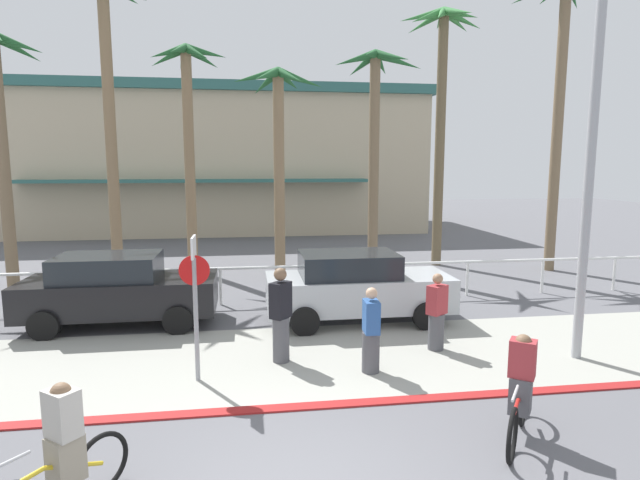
# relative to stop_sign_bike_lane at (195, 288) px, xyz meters

# --- Properties ---
(ground_plane) EXTENTS (80.00, 80.00, 0.00)m
(ground_plane) POSITION_rel_stop_sign_bike_lane_xyz_m (1.34, 6.54, -1.68)
(ground_plane) COLOR #5B5B60
(sidewalk_strip) EXTENTS (44.00, 4.00, 0.02)m
(sidewalk_strip) POSITION_rel_stop_sign_bike_lane_xyz_m (1.34, 0.74, -1.67)
(sidewalk_strip) COLOR #9E9E93
(sidewalk_strip) RESTS_ON ground
(curb_paint) EXTENTS (44.00, 0.24, 0.03)m
(curb_paint) POSITION_rel_stop_sign_bike_lane_xyz_m (1.34, -1.26, -1.66)
(curb_paint) COLOR maroon
(curb_paint) RESTS_ON ground
(building_backdrop) EXTENTS (25.56, 12.07, 8.06)m
(building_backdrop) POSITION_rel_stop_sign_bike_lane_xyz_m (-1.55, 23.87, 2.37)
(building_backdrop) COLOR #BCAD8E
(building_backdrop) RESTS_ON ground
(rail_fence) EXTENTS (25.88, 0.08, 1.04)m
(rail_fence) POSITION_rel_stop_sign_bike_lane_xyz_m (1.34, 5.04, -0.84)
(rail_fence) COLOR white
(rail_fence) RESTS_ON ground
(stop_sign_bike_lane) EXTENTS (0.52, 0.56, 2.56)m
(stop_sign_bike_lane) POSITION_rel_stop_sign_bike_lane_xyz_m (0.00, 0.00, 0.00)
(stop_sign_bike_lane) COLOR gray
(stop_sign_bike_lane) RESTS_ON ground
(streetlight_curb) EXTENTS (0.24, 2.54, 7.50)m
(streetlight_curb) POSITION_rel_stop_sign_bike_lane_xyz_m (7.25, -0.17, 2.60)
(streetlight_curb) COLOR #9EA0A5
(streetlight_curb) RESTS_ON ground
(palm_tree_1) EXTENTS (3.03, 3.33, 9.53)m
(palm_tree_1) POSITION_rel_stop_sign_bike_lane_xyz_m (-3.45, 8.94, 5.18)
(palm_tree_1) COLOR #846B4C
(palm_tree_1) RESTS_ON ground
(palm_tree_2) EXTENTS (2.74, 3.24, 7.85)m
(palm_tree_2) POSITION_rel_stop_sign_bike_lane_xyz_m (-1.03, 9.85, 4.05)
(palm_tree_2) COLOR #846B4C
(palm_tree_2) RESTS_ON ground
(palm_tree_3) EXTENTS (2.98, 2.93, 6.92)m
(palm_tree_3) POSITION_rel_stop_sign_bike_lane_xyz_m (1.99, 8.49, 3.34)
(palm_tree_3) COLOR #846B4C
(palm_tree_3) RESTS_ON ground
(palm_tree_4) EXTENTS (3.12, 2.76, 7.67)m
(palm_tree_4) POSITION_rel_stop_sign_bike_lane_xyz_m (5.39, 8.97, 3.79)
(palm_tree_4) COLOR #756047
(palm_tree_4) RESTS_ON ground
(palm_tree_5) EXTENTS (3.07, 3.39, 9.38)m
(palm_tree_5) POSITION_rel_stop_sign_bike_lane_xyz_m (8.04, 9.75, 5.33)
(palm_tree_5) COLOR brown
(palm_tree_5) RESTS_ON ground
(palm_tree_6) EXTENTS (2.88, 3.20, 10.10)m
(palm_tree_6) POSITION_rel_stop_sign_bike_lane_xyz_m (11.72, 8.22, 5.71)
(palm_tree_6) COLOR #756047
(palm_tree_6) RESTS_ON ground
(car_black_1) EXTENTS (4.40, 2.02, 1.69)m
(car_black_1) POSITION_rel_stop_sign_bike_lane_xyz_m (-2.13, 3.56, -0.81)
(car_black_1) COLOR black
(car_black_1) RESTS_ON ground
(car_silver_2) EXTENTS (4.40, 2.02, 1.69)m
(car_silver_2) POSITION_rel_stop_sign_bike_lane_xyz_m (3.48, 3.07, -0.81)
(car_silver_2) COLOR #B2B7BC
(car_silver_2) RESTS_ON ground
(cyclist_red_0) EXTENTS (1.13, 1.50, 1.50)m
(cyclist_red_0) POSITION_rel_stop_sign_bike_lane_xyz_m (4.57, -2.57, -0.98)
(cyclist_red_0) COLOR black
(cyclist_red_0) RESTS_ON ground
(cyclist_yellow_1) EXTENTS (1.18, 1.46, 1.50)m
(cyclist_yellow_1) POSITION_rel_stop_sign_bike_lane_xyz_m (-1.11, -3.34, -0.98)
(cyclist_yellow_1) COLOR black
(cyclist_yellow_1) RESTS_ON ground
(pedestrian_0) EXTENTS (0.48, 0.44, 1.60)m
(pedestrian_0) POSITION_rel_stop_sign_bike_lane_xyz_m (4.68, 0.88, -0.94)
(pedestrian_0) COLOR #4C4C51
(pedestrian_0) RESTS_ON ground
(pedestrian_1) EXTENTS (0.46, 0.47, 1.85)m
(pedestrian_1) POSITION_rel_stop_sign_bike_lane_xyz_m (1.50, 0.67, -0.81)
(pedestrian_1) COLOR #4C4C51
(pedestrian_1) RESTS_ON ground
(pedestrian_2) EXTENTS (0.33, 0.41, 1.59)m
(pedestrian_2) POSITION_rel_stop_sign_bike_lane_xyz_m (3.08, -0.07, -0.95)
(pedestrian_2) COLOR #4C4C51
(pedestrian_2) RESTS_ON ground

